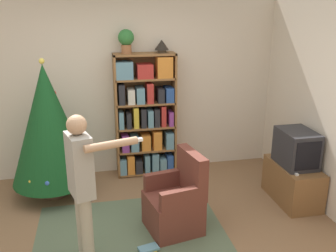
{
  "coord_description": "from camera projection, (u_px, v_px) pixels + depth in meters",
  "views": [
    {
      "loc": [
        -0.36,
        -3.33,
        2.46
      ],
      "look_at": [
        0.51,
        0.93,
        1.05
      ],
      "focal_mm": 40.0,
      "sensor_mm": 36.0,
      "label": 1
    }
  ],
  "objects": [
    {
      "name": "potted_plant",
      "position": [
        126.0,
        39.0,
        5.1
      ],
      "size": [
        0.22,
        0.22,
        0.33
      ],
      "color": "#935B38",
      "rests_on": "bookshelf"
    },
    {
      "name": "christmas_tree",
      "position": [
        48.0,
        125.0,
        4.8
      ],
      "size": [
        1.04,
        1.04,
        1.84
      ],
      "color": "#4C3323",
      "rests_on": "ground_plane"
    },
    {
      "name": "tv_stand",
      "position": [
        292.0,
        183.0,
        4.87
      ],
      "size": [
        0.45,
        0.84,
        0.51
      ],
      "color": "brown",
      "rests_on": "ground_plane"
    },
    {
      "name": "game_remote",
      "position": [
        295.0,
        173.0,
        4.53
      ],
      "size": [
        0.04,
        0.12,
        0.02
      ],
      "color": "white",
      "rests_on": "tv_stand"
    },
    {
      "name": "armchair",
      "position": [
        176.0,
        203.0,
        4.23
      ],
      "size": [
        0.67,
        0.66,
        0.92
      ],
      "rotation": [
        0.0,
        0.0,
        -1.37
      ],
      "color": "brown",
      "rests_on": "ground_plane"
    },
    {
      "name": "bookshelf",
      "position": [
        145.0,
        117.0,
        5.48
      ],
      "size": [
        0.88,
        0.3,
        1.82
      ],
      "color": "brown",
      "rests_on": "ground_plane"
    },
    {
      "name": "standing_person",
      "position": [
        82.0,
        181.0,
        3.44
      ],
      "size": [
        0.71,
        0.45,
        1.55
      ],
      "rotation": [
        0.0,
        0.0,
        -1.28
      ],
      "color": "#9E937F",
      "rests_on": "ground_plane"
    },
    {
      "name": "wall_back",
      "position": [
        118.0,
        88.0,
        5.5
      ],
      "size": [
        8.0,
        0.1,
        2.6
      ],
      "color": "beige",
      "rests_on": "ground_plane"
    },
    {
      "name": "book_pile_by_chair",
      "position": [
        149.0,
        249.0,
        3.92
      ],
      "size": [
        0.23,
        0.17,
        0.05
      ],
      "color": "gold",
      "rests_on": "ground_plane"
    },
    {
      "name": "book_pile_near_tree",
      "position": [
        84.0,
        199.0,
        4.92
      ],
      "size": [
        0.21,
        0.15,
        0.06
      ],
      "color": "#843889",
      "rests_on": "ground_plane"
    },
    {
      "name": "table_lamp",
      "position": [
        162.0,
        45.0,
        5.22
      ],
      "size": [
        0.2,
        0.2,
        0.18
      ],
      "color": "#473828",
      "rests_on": "bookshelf"
    },
    {
      "name": "television",
      "position": [
        297.0,
        148.0,
        4.72
      ],
      "size": [
        0.39,
        0.55,
        0.46
      ],
      "color": "#28282D",
      "rests_on": "tv_stand"
    },
    {
      "name": "ground_plane",
      "position": [
        138.0,
        251.0,
        3.93
      ],
      "size": [
        14.0,
        14.0,
        0.0
      ],
      "primitive_type": "plane",
      "color": "#846042"
    },
    {
      "name": "area_rug",
      "position": [
        133.0,
        245.0,
        4.01
      ],
      "size": [
        2.11,
        2.01,
        0.01
      ],
      "color": "#56664C",
      "rests_on": "ground_plane"
    }
  ]
}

